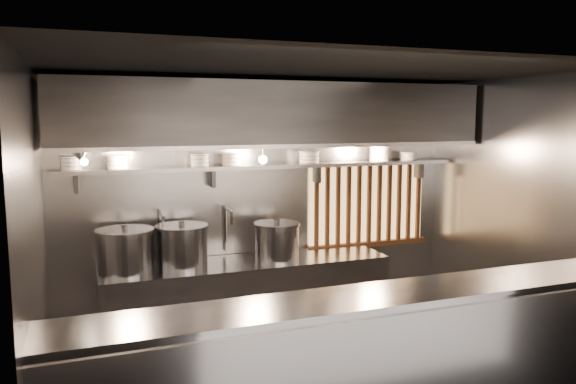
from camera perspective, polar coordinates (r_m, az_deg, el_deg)
ceiling at (r=4.81m, az=3.09°, el=12.38°), size 4.50×4.50×0.00m
wall_back at (r=6.28m, az=-2.52°, el=-1.58°), size 4.50×0.00×4.50m
wall_left at (r=4.51m, az=-24.36°, el=-5.84°), size 0.00×3.00×3.00m
wall_right at (r=6.14m, az=22.61°, el=-2.36°), size 0.00×3.00×3.00m
serving_counter at (r=4.34m, az=8.22°, el=-17.43°), size 4.50×0.56×1.13m
cooking_bench at (r=6.07m, az=-4.10°, el=-11.14°), size 3.00×0.70×0.90m
bowl_shelf at (r=6.05m, az=-2.01°, el=2.66°), size 4.40×0.34×0.04m
exhaust_hood at (r=5.82m, az=-1.33°, el=7.84°), size 4.40×0.81×0.65m
wood_screen at (r=6.75m, az=8.15°, el=-1.18°), size 1.56×0.09×1.04m
faucet_left at (r=5.91m, az=-12.77°, el=-3.25°), size 0.04×0.30×0.50m
faucet_right at (r=6.04m, az=-6.18°, el=-2.87°), size 0.04×0.30×0.50m
heat_lamp at (r=5.25m, az=-20.34°, el=3.52°), size 0.25×0.35×0.20m
pendant_bulb at (r=5.90m, az=-2.56°, el=3.33°), size 0.09×0.09×0.19m
stock_pot_left at (r=5.68m, az=-16.19°, el=-5.76°), size 0.56×0.56×0.47m
stock_pot_mid at (r=5.77m, az=-10.70°, el=-5.40°), size 0.66×0.66×0.47m
stock_pot_right at (r=5.96m, az=-1.13°, el=-5.00°), size 0.64×0.64×0.44m
bowl_stack_0 at (r=5.73m, az=-21.18°, el=2.75°), size 0.20×0.20×0.13m
bowl_stack_1 at (r=5.74m, az=-16.87°, el=2.94°), size 0.23×0.23×0.13m
bowl_stack_2 at (r=5.85m, az=-8.96°, el=3.25°), size 0.20×0.20×0.13m
bowl_stack_3 at (r=5.93m, az=-5.76°, el=3.36°), size 0.22×0.22×0.13m
bowl_stack_4 at (r=6.21m, az=2.16°, el=3.58°), size 0.23×0.23×0.13m
bowl_stack_5 at (r=6.60m, az=9.22°, el=3.88°), size 0.23×0.23×0.17m
bowl_stack_6 at (r=6.81m, az=12.16°, el=3.60°), size 0.20×0.20×0.09m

